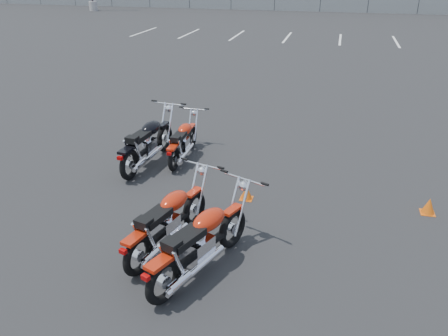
% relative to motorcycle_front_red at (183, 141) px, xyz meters
% --- Properties ---
extents(ground, '(120.00, 120.00, 0.00)m').
position_rel_motorcycle_front_red_xyz_m(ground, '(1.14, -2.18, -0.42)').
color(ground, black).
rests_on(ground, ground).
extents(motorcycle_front_red, '(0.73, 1.88, 0.92)m').
position_rel_motorcycle_front_red_xyz_m(motorcycle_front_red, '(0.00, 0.00, 0.00)').
color(motorcycle_front_red, black).
rests_on(motorcycle_front_red, ground).
extents(motorcycle_second_black, '(0.87, 2.26, 1.11)m').
position_rel_motorcycle_front_red_xyz_m(motorcycle_second_black, '(-0.63, -0.47, 0.08)').
color(motorcycle_second_black, black).
rests_on(motorcycle_second_black, ground).
extents(motorcycle_third_red, '(0.98, 2.11, 1.04)m').
position_rel_motorcycle_front_red_xyz_m(motorcycle_third_red, '(0.89, -3.24, 0.05)').
color(motorcycle_third_red, black).
rests_on(motorcycle_third_red, ground).
extents(motorcycle_rear_red, '(1.26, 2.19, 1.09)m').
position_rel_motorcycle_front_red_xyz_m(motorcycle_rear_red, '(1.55, -3.68, 0.08)').
color(motorcycle_rear_red, black).
rests_on(motorcycle_rear_red, ground).
extents(training_cone_near, '(0.24, 0.24, 0.29)m').
position_rel_motorcycle_front_red_xyz_m(training_cone_near, '(4.93, -1.15, -0.28)').
color(training_cone_near, '#DD570B').
rests_on(training_cone_near, ground).
extents(training_cone_extra, '(0.23, 0.23, 0.28)m').
position_rel_motorcycle_front_red_xyz_m(training_cone_extra, '(1.74, -1.45, -0.28)').
color(training_cone_extra, '#DD570B').
rests_on(training_cone_extra, ground).
extents(chainlink_fence, '(80.06, 0.06, 1.80)m').
position_rel_motorcycle_front_red_xyz_m(chainlink_fence, '(1.14, 32.82, 0.48)').
color(chainlink_fence, slate).
rests_on(chainlink_fence, ground).
extents(parking_line_stripes, '(15.12, 4.00, 0.01)m').
position_rel_motorcycle_front_red_xyz_m(parking_line_stripes, '(-1.36, 17.82, -0.42)').
color(parking_line_stripes, silver).
rests_on(parking_line_stripes, ground).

